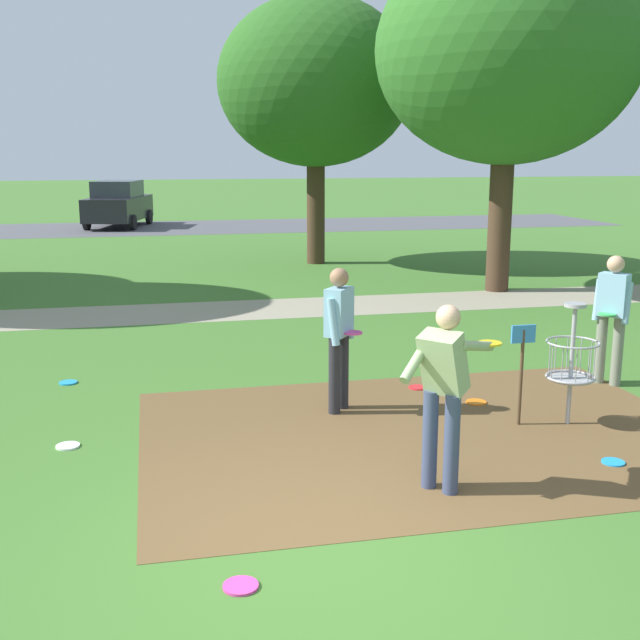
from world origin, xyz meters
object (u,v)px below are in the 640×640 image
object	(u,v)px
player_throwing	(339,331)
frisbee_near_basket	(68,446)
disc_golf_basket	(566,359)
frisbee_far_left	(417,388)
frisbee_scattered_b	(68,383)
frisbee_far_right	(241,586)
player_waiting_left	(444,386)
frisbee_by_tee	(476,402)
parked_car_leftmost	(118,204)
player_foreground_watching	(612,312)
tree_mid_center	(316,82)
frisbee_mid_grass	(613,462)
tree_near_right	(508,51)

from	to	relation	value
player_throwing	frisbee_near_basket	size ratio (longest dim) A/B	6.99
disc_golf_basket	frisbee_near_basket	world-z (taller)	disc_golf_basket
frisbee_far_left	frisbee_scattered_b	world-z (taller)	same
frisbee_far_right	frisbee_scattered_b	world-z (taller)	same
player_waiting_left	frisbee_by_tee	bearing A→B (deg)	59.64
parked_car_leftmost	frisbee_by_tee	bearing A→B (deg)	-78.42
player_foreground_watching	player_throwing	distance (m)	3.73
frisbee_by_tee	tree_mid_center	xyz separation A→B (m)	(0.62, 12.34, 4.75)
frisbee_near_basket	disc_golf_basket	bearing A→B (deg)	-4.88
frisbee_far_left	parked_car_leftmost	world-z (taller)	parked_car_leftmost
player_foreground_watching	parked_car_leftmost	xyz separation A→B (m)	(-6.96, 23.79, -0.05)
frisbee_by_tee	frisbee_far_left	distance (m)	0.88
player_foreground_watching	frisbee_mid_grass	world-z (taller)	player_foreground_watching
frisbee_far_left	tree_near_right	size ratio (longest dim) A/B	0.03
disc_golf_basket	frisbee_far_left	bearing A→B (deg)	124.93
player_throwing	frisbee_mid_grass	bearing A→B (deg)	-43.30
frisbee_by_tee	frisbee_far_right	world-z (taller)	same
disc_golf_basket	frisbee_by_tee	bearing A→B (deg)	125.21
player_foreground_watching	frisbee_by_tee	xyz separation A→B (m)	(-2.01, -0.38, -0.96)
frisbee_by_tee	frisbee_far_left	world-z (taller)	same
disc_golf_basket	player_foreground_watching	world-z (taller)	player_foreground_watching
player_throwing	frisbee_far_right	bearing A→B (deg)	-113.83
frisbee_scattered_b	frisbee_near_basket	bearing A→B (deg)	-85.01
tree_near_right	parked_car_leftmost	bearing A→B (deg)	116.92
frisbee_mid_grass	tree_near_right	xyz separation A→B (m)	(3.06, 9.34, 5.03)
player_throwing	parked_car_leftmost	size ratio (longest dim) A/B	0.38
player_foreground_watching	frisbee_by_tee	world-z (taller)	player_foreground_watching
disc_golf_basket	frisbee_scattered_b	world-z (taller)	disc_golf_basket
frisbee_far_right	tree_mid_center	xyz separation A→B (m)	(3.93, 15.86, 4.75)
tree_mid_center	disc_golf_basket	bearing A→B (deg)	-89.91
player_foreground_watching	parked_car_leftmost	bearing A→B (deg)	106.30
disc_golf_basket	player_waiting_left	xyz separation A→B (m)	(-1.98, -1.36, 0.23)
frisbee_by_tee	frisbee_scattered_b	distance (m)	5.32
frisbee_far_left	frisbee_scattered_b	size ratio (longest dim) A/B	0.98
tree_mid_center	parked_car_leftmost	distance (m)	13.63
frisbee_near_basket	tree_mid_center	size ratio (longest dim) A/B	0.04
frisbee_far_right	parked_car_leftmost	distance (m)	27.76
player_waiting_left	disc_golf_basket	bearing A→B (deg)	34.55
frisbee_scattered_b	tree_mid_center	xyz separation A→B (m)	(5.58, 10.40, 4.75)
frisbee_scattered_b	tree_near_right	distance (m)	11.29
tree_mid_center	player_throwing	bearing A→B (deg)	-100.79
frisbee_mid_grass	frisbee_scattered_b	bearing A→B (deg)	144.11
tree_mid_center	parked_car_leftmost	xyz separation A→B (m)	(-5.58, 11.83, -3.84)
frisbee_by_tee	player_waiting_left	bearing A→B (deg)	-120.36
parked_car_leftmost	frisbee_scattered_b	bearing A→B (deg)	-90.02
player_throwing	frisbee_mid_grass	xyz separation A→B (m)	(2.27, -2.14, -0.96)
player_foreground_watching	frisbee_near_basket	distance (m)	6.88
player_throwing	parked_car_leftmost	distance (m)	24.31
disc_golf_basket	frisbee_far_left	xyz separation A→B (m)	(-1.15, 1.64, -0.74)
player_foreground_watching	player_waiting_left	distance (m)	4.26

